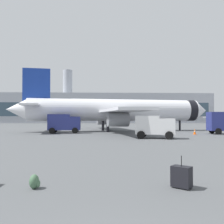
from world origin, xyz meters
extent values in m
cylinder|color=white|center=(2.47, 40.27, 3.70)|extent=(30.22, 8.50, 3.80)
cone|color=white|center=(18.47, 42.83, 3.70)|extent=(2.94, 3.94, 3.61)
cone|color=white|center=(-13.92, 37.64, 3.70)|extent=(3.70, 3.88, 3.42)
cylinder|color=black|center=(16.30, 42.48, 3.70)|extent=(2.00, 4.05, 3.88)
cube|color=white|center=(0.22, 48.01, 3.40)|extent=(7.27, 16.56, 0.36)
cube|color=white|center=(2.75, 32.21, 3.40)|extent=(7.27, 16.56, 0.36)
cylinder|color=gray|center=(0.61, 45.54, 2.10)|extent=(3.51, 2.68, 2.20)
cylinder|color=gray|center=(2.36, 34.68, 2.10)|extent=(3.51, 2.68, 2.20)
cube|color=#193899|center=(-10.86, 38.13, 7.30)|extent=(4.40, 1.05, 6.40)
cube|color=white|center=(-11.86, 41.21, 4.30)|extent=(3.52, 6.34, 0.24)
cube|color=white|center=(-10.85, 34.89, 4.30)|extent=(3.52, 6.34, 0.24)
cylinder|color=black|center=(14.32, 42.16, 0.90)|extent=(0.36, 0.36, 1.80)
cylinder|color=black|center=(0.12, 42.32, 0.90)|extent=(0.44, 0.44, 1.80)
cylinder|color=black|center=(0.88, 37.58, 0.90)|extent=(0.44, 0.44, 1.80)
cube|color=white|center=(45.47, 90.43, 2.51)|extent=(12.05, 8.86, 0.27)
cube|color=navy|center=(-4.26, 35.21, 1.52)|extent=(1.76, 2.26, 2.04)
cube|color=#1E232D|center=(-3.54, 35.24, 2.00)|extent=(0.15, 1.98, 0.84)
cube|color=navy|center=(-6.66, 35.13, 1.70)|extent=(3.20, 2.31, 2.40)
cylinder|color=black|center=(-4.18, 36.36, 0.45)|extent=(0.91, 0.25, 0.90)
cylinder|color=black|center=(-4.10, 34.07, 0.45)|extent=(0.91, 0.25, 0.90)
cylinder|color=black|center=(-7.54, 36.25, 0.45)|extent=(0.91, 0.25, 0.90)
cylinder|color=black|center=(-7.45, 33.95, 0.45)|extent=(0.91, 0.25, 0.90)
cube|color=navy|center=(17.63, 32.28, 1.85)|extent=(4.51, 2.76, 2.70)
cylinder|color=black|center=(16.48, 33.63, 0.45)|extent=(0.92, 0.30, 0.90)
cylinder|color=black|center=(16.27, 31.14, 0.45)|extent=(0.92, 0.30, 0.90)
cube|color=white|center=(7.29, 24.79, 1.39)|extent=(2.25, 2.41, 1.78)
cube|color=#1E232D|center=(8.01, 24.58, 1.81)|extent=(0.58, 1.75, 0.74)
cube|color=white|center=(5.18, 25.40, 1.55)|extent=(3.09, 2.66, 2.10)
cylinder|color=black|center=(7.79, 25.73, 0.45)|extent=(0.93, 0.46, 0.90)
cylinder|color=black|center=(7.21, 23.72, 0.45)|extent=(0.93, 0.46, 0.90)
cylinder|color=black|center=(4.83, 26.59, 0.45)|extent=(0.93, 0.46, 0.90)
cylinder|color=black|center=(4.25, 24.57, 0.45)|extent=(0.93, 0.46, 0.90)
cube|color=#F2590C|center=(13.06, 31.60, 0.02)|extent=(0.44, 0.44, 0.04)
cone|color=#F2590C|center=(13.06, 31.60, 0.42)|extent=(0.36, 0.36, 0.76)
cylinder|color=white|center=(13.06, 31.60, 0.46)|extent=(0.23, 0.23, 0.10)
cube|color=#F2590C|center=(-7.28, 45.79, 0.02)|extent=(0.44, 0.44, 0.04)
cone|color=#F2590C|center=(-7.28, 45.79, 0.43)|extent=(0.36, 0.36, 0.77)
cylinder|color=white|center=(-7.28, 45.79, 0.47)|extent=(0.23, 0.23, 0.10)
cube|color=black|center=(2.54, 5.45, 0.39)|extent=(0.74, 0.72, 0.70)
cylinder|color=black|center=(2.54, 5.45, 0.92)|extent=(0.02, 0.02, 0.36)
cylinder|color=black|center=(2.37, 5.60, 0.04)|extent=(0.08, 0.08, 0.08)
cylinder|color=black|center=(2.71, 5.30, 0.04)|extent=(0.08, 0.08, 0.08)
ellipsoid|color=#476B4C|center=(-2.45, 5.60, 0.24)|extent=(0.32, 0.40, 0.48)
ellipsoid|color=#476B4C|center=(-2.31, 5.60, 0.17)|extent=(0.12, 0.28, 0.24)
cube|color=#9EA3AD|center=(-0.73, 116.33, 6.62)|extent=(101.38, 23.54, 13.23)
cube|color=#334756|center=(-0.73, 104.51, 5.96)|extent=(96.31, 0.10, 5.96)
cylinder|color=#9EA3AD|center=(-16.38, 116.33, 19.23)|extent=(4.40, 4.40, 12.00)
camera|label=1|loc=(-0.19, -2.86, 2.40)|focal=39.59mm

